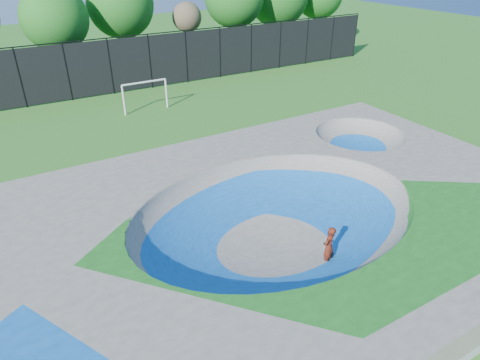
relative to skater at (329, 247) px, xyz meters
name	(u,v)px	position (x,y,z in m)	size (l,w,h in m)	color
ground	(276,240)	(-0.72, 2.04, -0.77)	(120.00, 120.00, 0.00)	#27661C
skate_deck	(277,224)	(-0.72, 2.04, -0.02)	(22.00, 14.00, 1.50)	gray
skater	(329,247)	(0.00, 0.00, 0.00)	(0.56, 0.37, 1.54)	#AE2B0D
skateboard	(326,264)	(0.00, 0.00, -0.74)	(0.78, 0.22, 0.05)	black
soccer_goal	(145,91)	(0.07, 18.16, 0.62)	(3.04, 0.12, 2.01)	silver
fence	(110,65)	(-0.72, 23.04, 1.33)	(48.09, 0.09, 4.04)	black
treeline	(79,10)	(-1.20, 28.33, 4.54)	(52.94, 7.74, 8.33)	#3F301F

